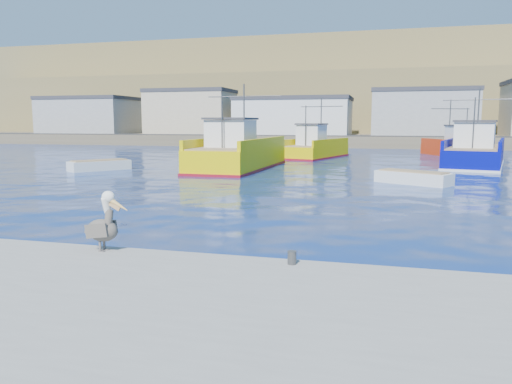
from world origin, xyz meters
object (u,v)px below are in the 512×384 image
pelican (104,225)px  trawler_yellow_b (316,148)px  skiff_left (100,166)px  skiff_mid (413,179)px  trawler_blue (475,153)px  boat_orange (454,146)px  trawler_yellow_a (238,154)px

pelican → trawler_yellow_b: bearing=90.6°
trawler_yellow_b → skiff_left: (-14.10, -17.68, -0.65)m
skiff_mid → pelican: 21.92m
trawler_blue → skiff_mid: 14.95m
boat_orange → pelican: boat_orange is taller
skiff_left → trawler_blue: bearing=21.5°
boat_orange → trawler_yellow_b: bearing=-154.5°
skiff_left → trawler_yellow_a: bearing=22.6°
trawler_yellow_b → skiff_left: bearing=-128.6°
trawler_yellow_a → trawler_yellow_b: size_ratio=1.30×
skiff_mid → skiff_left: bearing=173.2°
trawler_yellow_b → trawler_yellow_a: bearing=-107.4°
trawler_yellow_a → trawler_blue: trawler_yellow_a is taller
skiff_left → skiff_mid: size_ratio=1.01×
boat_orange → pelican: 49.35m
trawler_yellow_a → trawler_yellow_b: 14.25m
skiff_left → pelican: 27.23m
trawler_blue → boat_orange: 13.25m
pelican → skiff_mid: bearing=67.9°
trawler_blue → skiff_left: (-28.30, -11.17, -0.77)m
skiff_mid → trawler_yellow_b: bearing=113.1°
trawler_yellow_a → pelican: (4.73, -27.08, -0.02)m
trawler_yellow_b → boat_orange: bearing=25.5°
skiff_left → skiff_mid: skiff_left is taller
trawler_yellow_a → trawler_yellow_b: bearing=72.6°
trawler_blue → skiff_mid: size_ratio=2.77×
trawler_yellow_b → skiff_mid: size_ratio=2.28×
boat_orange → skiff_left: 37.34m
boat_orange → skiff_mid: boat_orange is taller
skiff_left → skiff_mid: bearing=-6.8°
boat_orange → trawler_yellow_a: bearing=-132.1°
skiff_left → pelican: pelican is taller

